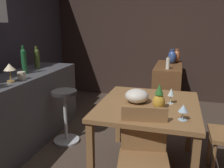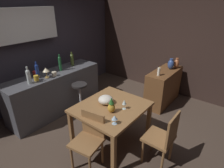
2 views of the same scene
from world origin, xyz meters
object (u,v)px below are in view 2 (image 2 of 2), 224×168
Objects in this scene: bar_stool at (80,98)px; fruit_bowl at (106,100)px; vase_ceramic_blue at (171,64)px; vase_copper at (177,63)px; wine_bottle_olive at (72,59)px; wine_glass_left at (115,118)px; wine_bottle_cobalt at (37,70)px; sideboard_cabinet at (163,87)px; chair_by_doorway at (163,137)px; wine_bottle_green at (60,63)px; cup_mustard at (36,78)px; wine_glass_right at (124,102)px; wine_bottle_clear at (28,76)px; pineapple_centerpiece at (111,106)px; counter_lamp at (46,71)px; dining_table at (111,111)px; cup_cream at (54,74)px; chair_near_window at (89,138)px; cup_red at (35,73)px; pillar_candle_tall at (159,72)px.

fruit_bowl is (-0.30, -0.97, 0.44)m from bar_stool.
vase_copper is at bearing -27.55° from vase_ceramic_blue.
wine_bottle_olive reaches higher than vase_ceramic_blue.
wine_glass_left is 2.38m from vase_ceramic_blue.
wine_bottle_cobalt is 1.05× the size of wine_bottle_olive.
wine_glass_left is at bearing -177.62° from vase_copper.
wine_bottle_olive is (0.34, 0.58, 0.68)m from bar_stool.
sideboard_cabinet is 0.63m from vase_copper.
vase_copper reaches higher than wine_glass_left.
chair_by_doorway is 2.56m from wine_bottle_green.
cup_mustard is at bearing 145.19° from vase_ceramic_blue.
wine_bottle_clear is at bearing 108.65° from wine_glass_right.
wine_bottle_clear is at bearing 104.58° from chair_by_doorway.
wine_bottle_clear reaches higher than pineapple_centerpiece.
wine_bottle_clear is 0.35m from counter_lamp.
dining_table is at bearing -99.01° from wine_bottle_green.
vase_ceramic_blue is (2.05, -1.59, -0.01)m from cup_cream.
counter_lamp is at bearing 96.60° from chair_by_doorway.
chair_near_window is 5.37× the size of wine_glass_right.
vase_ceramic_blue is (2.28, -1.92, -0.01)m from cup_red.
wine_bottle_clear is (-0.39, 1.61, 0.21)m from pineapple_centerpiece.
wine_glass_right is 1.44m from pillar_candle_tall.
wine_bottle_olive is 1.03m from cup_mustard.
wine_bottle_cobalt is (-0.38, 2.50, 0.56)m from chair_by_doorway.
vase_ceramic_blue is (2.60, -0.10, 0.45)m from chair_near_window.
bar_stool is 2.17× the size of wine_bottle_clear.
wine_bottle_green is 0.54m from cup_red.
cup_red is at bearing 103.65° from counter_lamp.
chair_near_window is at bearing -125.22° from wine_bottle_olive.
bar_stool is 2.13× the size of wine_bottle_cobalt.
counter_lamp is at bearing 75.42° from chair_near_window.
wine_glass_left is 1.82m from counter_lamp.
sideboard_cabinet is at bearing 23.93° from chair_by_doorway.
fruit_bowl is 1.96× the size of cup_red.
pillar_candle_tall reaches higher than cup_red.
wine_glass_right is 0.66× the size of pineapple_centerpiece.
cup_cream is 0.59× the size of counter_lamp.
wine_bottle_olive reaches higher than wine_glass_left.
wine_glass_left is 1.11× the size of cup_red.
cup_cream is at bearing 79.96° from wine_glass_left.
vase_copper is (2.12, -0.01, 0.08)m from wine_glass_right.
pineapple_centerpiece is 2.32m from vase_copper.
counter_lamp reaches higher than wine_glass_right.
pillar_candle_tall is at bearing -3.89° from dining_table.
vase_ceramic_blue reaches higher than vase_copper.
vase_copper is at bearing 2.38° from wine_glass_left.
wine_bottle_cobalt is 1.34× the size of vase_copper.
wine_bottle_green is at bearing 83.87° from wine_glass_right.
chair_by_doorway is at bearing -159.14° from vase_ceramic_blue.
counter_lamp is (-0.18, 1.36, 0.24)m from fruit_bowl.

